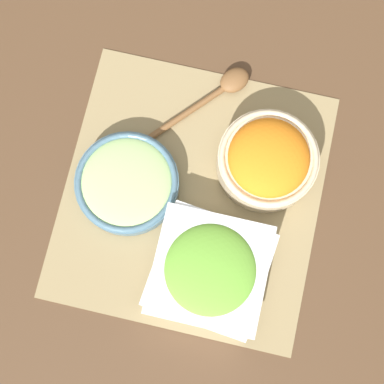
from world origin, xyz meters
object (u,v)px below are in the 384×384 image
cucumber_bowl (127,183)px  lettuce_bowl (210,270)px  carrot_bowl (268,160)px  wooden_spoon (221,90)px

cucumber_bowl → lettuce_bowl: lettuce_bowl is taller
carrot_bowl → lettuce_bowl: size_ratio=0.86×
carrot_bowl → lettuce_bowl: bearing=164.8°
carrot_bowl → wooden_spoon: 0.17m
cucumber_bowl → lettuce_bowl: size_ratio=0.90×
carrot_bowl → lettuce_bowl: (-0.21, 0.06, -0.00)m
cucumber_bowl → wooden_spoon: bearing=-30.2°
wooden_spoon → carrot_bowl: bearing=-138.1°
wooden_spoon → lettuce_bowl: bearing=-171.1°
carrot_bowl → wooden_spoon: carrot_bowl is taller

